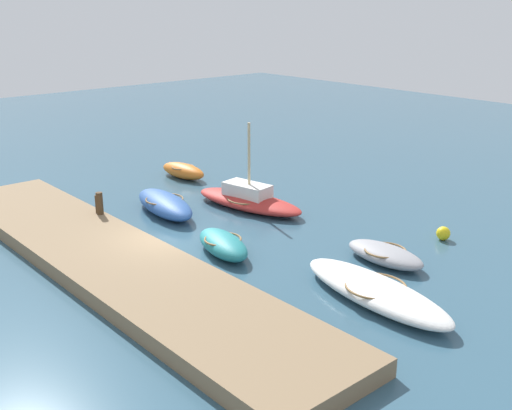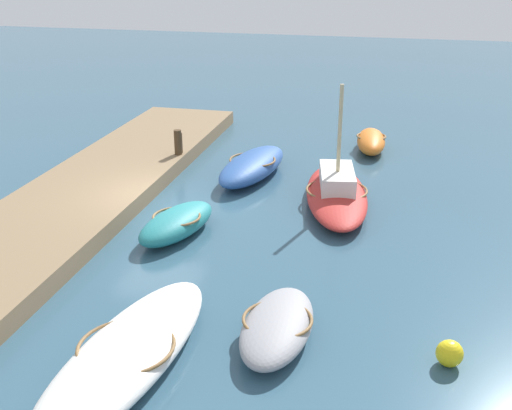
{
  "view_description": "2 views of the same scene",
  "coord_description": "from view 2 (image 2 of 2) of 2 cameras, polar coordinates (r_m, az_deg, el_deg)",
  "views": [
    {
      "loc": [
        18.45,
        -11.81,
        8.87
      ],
      "look_at": [
        0.53,
        3.85,
        1.05
      ],
      "focal_mm": 44.12,
      "sensor_mm": 36.0,
      "label": 1
    },
    {
      "loc": [
        17.12,
        7.27,
        7.68
      ],
      "look_at": [
        0.97,
        3.44,
        0.87
      ],
      "focal_mm": 44.61,
      "sensor_mm": 36.0,
      "label": 2
    }
  ],
  "objects": [
    {
      "name": "motorboat_white",
      "position": [
        12.88,
        -11.51,
        -12.93
      ],
      "size": [
        6.0,
        2.44,
        0.67
      ],
      "rotation": [
        0.0,
        0.0,
        -0.11
      ],
      "color": "white",
      "rests_on": "ground_plane"
    },
    {
      "name": "ground_plane",
      "position": [
        20.12,
        -8.92,
        -0.41
      ],
      "size": [
        84.0,
        84.0,
        0.0
      ],
      "primitive_type": "plane",
      "color": "#33566B"
    },
    {
      "name": "rowboat_blue",
      "position": [
        22.55,
        -0.32,
        3.54
      ],
      "size": [
        4.63,
        2.3,
        0.83
      ],
      "rotation": [
        0.0,
        0.0,
        -0.17
      ],
      "color": "#2D569E",
      "rests_on": "ground_plane"
    },
    {
      "name": "marker_buoy",
      "position": [
        13.32,
        16.97,
        -12.61
      ],
      "size": [
        0.54,
        0.54,
        0.54
      ],
      "primitive_type": "sphere",
      "color": "yellow",
      "rests_on": "ground_plane"
    },
    {
      "name": "rowboat_teal",
      "position": [
        18.14,
        -7.11,
        -1.6
      ],
      "size": [
        3.35,
        2.04,
        0.74
      ],
      "rotation": [
        0.0,
        0.0,
        -0.25
      ],
      "color": "teal",
      "rests_on": "ground_plane"
    },
    {
      "name": "dock_platform",
      "position": [
        21.01,
        -15.02,
        0.86
      ],
      "size": [
        21.31,
        3.95,
        0.54
      ],
      "primitive_type": "cube",
      "color": "#846B4C",
      "rests_on": "ground_plane"
    },
    {
      "name": "sailboat_red",
      "position": [
        20.32,
        7.24,
        1.18
      ],
      "size": [
        5.85,
        2.83,
        3.85
      ],
      "rotation": [
        0.0,
        0.0,
        0.17
      ],
      "color": "#B72D28",
      "rests_on": "ground_plane"
    },
    {
      "name": "rowboat_grey",
      "position": [
        13.5,
        1.93,
        -10.77
      ],
      "size": [
        3.15,
        1.52,
        0.61
      ],
      "rotation": [
        0.0,
        0.0,
        -0.02
      ],
      "color": "#939399",
      "rests_on": "ground_plane"
    },
    {
      "name": "dinghy_orange",
      "position": [
        25.98,
        10.27,
        5.66
      ],
      "size": [
        3.09,
        1.36,
        0.76
      ],
      "rotation": [
        0.0,
        0.0,
        0.09
      ],
      "color": "orange",
      "rests_on": "ground_plane"
    },
    {
      "name": "mooring_post_mid_west",
      "position": [
        23.47,
        -7.02,
        5.6
      ],
      "size": [
        0.27,
        0.27,
        0.92
      ],
      "primitive_type": "cylinder",
      "color": "#47331E",
      "rests_on": "dock_platform"
    },
    {
      "name": "mooring_post_west",
      "position": [
        23.68,
        -6.84,
        5.55
      ],
      "size": [
        0.19,
        0.19,
        0.75
      ],
      "primitive_type": "cylinder",
      "color": "#47331E",
      "rests_on": "dock_platform"
    }
  ]
}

